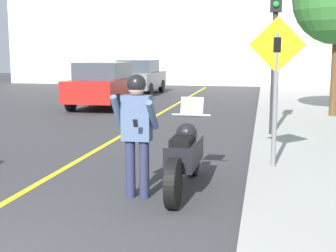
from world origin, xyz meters
The scene contains 8 objects.
road_center_line centered at (-0.60, 6.00, 0.00)m, with size 0.12×36.00×0.01m.
building_backdrop centered at (0.00, 26.00, 4.82)m, with size 28.00×1.20×9.65m.
motorcycle centered at (1.69, 3.15, 0.52)m, with size 0.62×2.41×1.32m.
person_biker centered at (1.11, 2.62, 1.06)m, with size 0.59×0.47×1.73m.
crossing_sign centered at (3.00, 4.33, 1.62)m, with size 0.91×0.08×2.47m.
traffic_light centered at (3.02, 7.58, 2.61)m, with size 0.26×0.30×3.56m.
parked_car_red centered at (-3.00, 13.02, 0.86)m, with size 1.88×4.20×1.68m.
parked_car_grey centered at (-3.26, 18.90, 0.86)m, with size 1.88×4.20×1.68m.
Camera 1 is at (2.81, -3.52, 2.02)m, focal length 50.00 mm.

